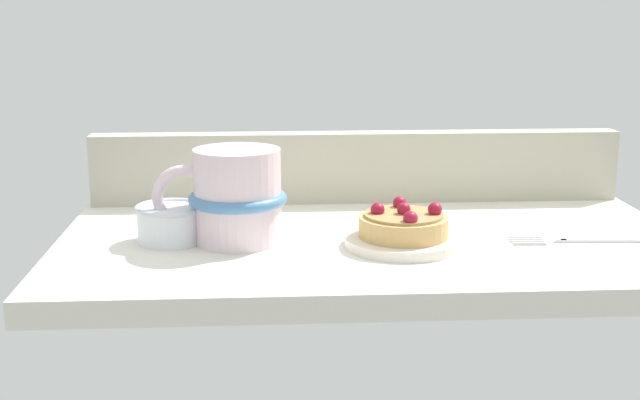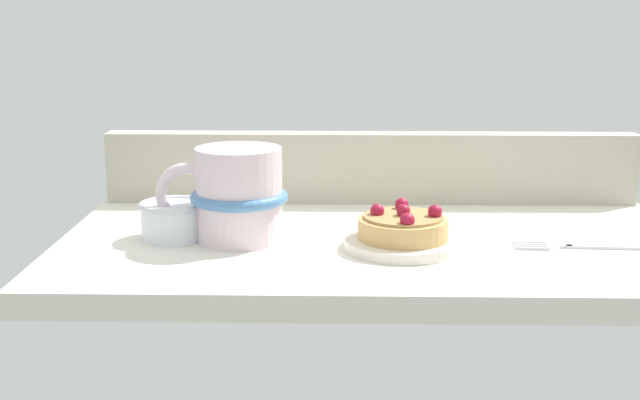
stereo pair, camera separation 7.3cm
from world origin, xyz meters
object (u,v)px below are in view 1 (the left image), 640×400
dessert_plate (403,242)px  raspberry_tart (403,224)px  dessert_fork (582,239)px  sugar_bowl (170,222)px  coffee_mug (235,196)px

dessert_plate → raspberry_tart: size_ratio=1.31×
raspberry_tart → dessert_fork: size_ratio=0.59×
dessert_plate → sugar_bowl: 24.11cm
raspberry_tart → sugar_bowl: size_ratio=1.25×
coffee_mug → sugar_bowl: 7.29cm
sugar_bowl → dessert_plate: bearing=-7.8°
dessert_plate → sugar_bowl: size_ratio=1.64×
dessert_plate → dessert_fork: bearing=1.3°
coffee_mug → sugar_bowl: bearing=175.5°
raspberry_tart → coffee_mug: size_ratio=0.66×
raspberry_tart → dessert_fork: 18.97cm
dessert_plate → dessert_fork: 18.87cm
raspberry_tart → coffee_mug: bearing=170.9°
coffee_mug → dessert_fork: 36.33cm
dessert_fork → coffee_mug: bearing=176.3°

